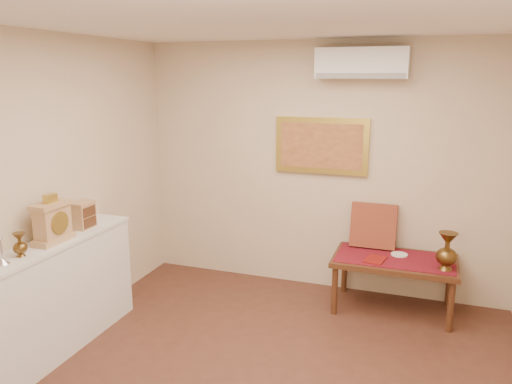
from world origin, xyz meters
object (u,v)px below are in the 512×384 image
at_px(brass_urn_tall, 447,247).
at_px(display_ledge, 44,303).
at_px(mantel_clock, 53,222).
at_px(wooden_chest, 83,215).
at_px(low_table, 394,265).

distance_m(brass_urn_tall, display_ledge, 3.60).
bearing_deg(display_ledge, mantel_clock, 78.46).
bearing_deg(mantel_clock, wooden_chest, 94.26).
bearing_deg(wooden_chest, display_ledge, -90.07).
xyz_separation_m(mantel_clock, wooden_chest, (-0.03, 0.41, -0.05)).
height_order(brass_urn_tall, display_ledge, brass_urn_tall).
bearing_deg(low_table, mantel_clock, -146.86).
bearing_deg(brass_urn_tall, mantel_clock, -153.25).
height_order(display_ledge, mantel_clock, mantel_clock).
xyz_separation_m(brass_urn_tall, low_table, (-0.47, 0.16, -0.29)).
xyz_separation_m(display_ledge, mantel_clock, (0.03, 0.15, 0.66)).
relative_size(brass_urn_tall, display_ledge, 0.22).
distance_m(wooden_chest, low_table, 3.04).
relative_size(mantel_clock, low_table, 0.34).
distance_m(brass_urn_tall, low_table, 0.58).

